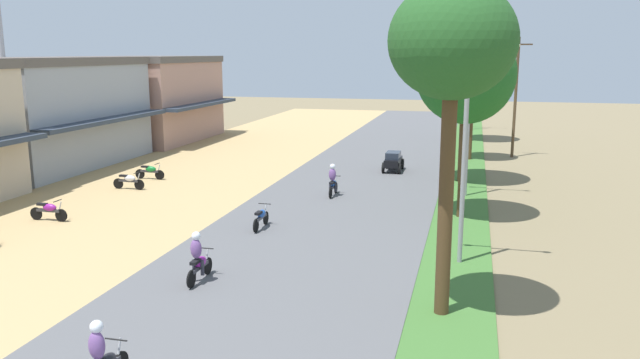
% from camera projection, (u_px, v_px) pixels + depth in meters
% --- Properties ---
extents(shophouse_mid, '(8.31, 12.86, 6.90)m').
position_uv_depth(shophouse_mid, '(50.00, 113.00, 39.37)').
color(shophouse_mid, '#999EA8').
rests_on(shophouse_mid, ground).
extents(shophouse_far, '(9.66, 11.53, 6.90)m').
position_uv_depth(shophouse_far, '(149.00, 99.00, 51.26)').
color(shophouse_far, tan).
rests_on(shophouse_far, ground).
extents(parked_motorbike_third, '(1.80, 0.54, 0.94)m').
position_uv_depth(parked_motorbike_third, '(49.00, 210.00, 26.75)').
color(parked_motorbike_third, black).
rests_on(parked_motorbike_third, dirt_shoulder).
extents(parked_motorbike_fourth, '(1.80, 0.54, 0.94)m').
position_uv_depth(parked_motorbike_fourth, '(129.00, 180.00, 32.95)').
color(parked_motorbike_fourth, black).
rests_on(parked_motorbike_fourth, dirt_shoulder).
extents(parked_motorbike_fifth, '(1.80, 0.54, 0.94)m').
position_uv_depth(parked_motorbike_fifth, '(150.00, 171.00, 35.58)').
color(parked_motorbike_fifth, black).
rests_on(parked_motorbike_fifth, dirt_shoulder).
extents(median_tree_nearest, '(3.31, 3.31, 8.95)m').
position_uv_depth(median_tree_nearest, '(452.00, 45.00, 15.93)').
color(median_tree_nearest, '#4C351E').
rests_on(median_tree_nearest, median_strip).
extents(median_tree_second, '(4.20, 4.20, 8.33)m').
position_uv_depth(median_tree_second, '(466.00, 74.00, 26.34)').
color(median_tree_second, '#4C351E').
rests_on(median_tree_second, median_strip).
extents(median_tree_third, '(4.74, 4.74, 8.97)m').
position_uv_depth(median_tree_third, '(466.00, 64.00, 33.82)').
color(median_tree_third, '#4C351E').
rests_on(median_tree_third, median_strip).
extents(median_tree_fourth, '(3.50, 3.50, 8.82)m').
position_uv_depth(median_tree_fourth, '(474.00, 61.00, 41.10)').
color(median_tree_fourth, '#4C351E').
rests_on(median_tree_fourth, median_strip).
extents(median_tree_fifth, '(4.53, 4.53, 10.72)m').
position_uv_depth(median_tree_fifth, '(474.00, 40.00, 49.66)').
color(median_tree_fifth, '#4C351E').
rests_on(median_tree_fifth, median_strip).
extents(streetlamp_near, '(3.16, 0.20, 7.56)m').
position_uv_depth(streetlamp_near, '(465.00, 137.00, 20.72)').
color(streetlamp_near, gray).
rests_on(streetlamp_near, median_strip).
extents(streetlamp_mid, '(3.16, 0.20, 7.98)m').
position_uv_depth(streetlamp_mid, '(469.00, 105.00, 30.73)').
color(streetlamp_mid, gray).
rests_on(streetlamp_mid, median_strip).
extents(streetlamp_far, '(3.16, 0.20, 8.42)m').
position_uv_depth(streetlamp_far, '(473.00, 78.00, 57.93)').
color(streetlamp_far, gray).
rests_on(streetlamp_far, median_strip).
extents(utility_pole_near, '(1.80, 0.20, 8.22)m').
position_uv_depth(utility_pole_near, '(516.00, 95.00, 42.77)').
color(utility_pole_near, brown).
rests_on(utility_pole_near, ground).
extents(car_sedan_black, '(1.10, 2.26, 1.19)m').
position_uv_depth(car_sedan_black, '(393.00, 160.00, 37.91)').
color(car_sedan_black, black).
rests_on(car_sedan_black, road_strip).
extents(motorbike_ahead_second, '(0.54, 1.80, 1.66)m').
position_uv_depth(motorbike_ahead_second, '(102.00, 358.00, 13.15)').
color(motorbike_ahead_second, black).
rests_on(motorbike_ahead_second, road_strip).
extents(motorbike_ahead_third, '(0.54, 1.80, 1.66)m').
position_uv_depth(motorbike_ahead_third, '(198.00, 258.00, 19.54)').
color(motorbike_ahead_third, black).
rests_on(motorbike_ahead_third, road_strip).
extents(motorbike_ahead_fourth, '(0.54, 1.80, 0.94)m').
position_uv_depth(motorbike_ahead_fourth, '(261.00, 217.00, 25.57)').
color(motorbike_ahead_fourth, black).
rests_on(motorbike_ahead_fourth, road_strip).
extents(motorbike_ahead_fifth, '(0.54, 1.80, 1.66)m').
position_uv_depth(motorbike_ahead_fifth, '(333.00, 181.00, 31.31)').
color(motorbike_ahead_fifth, black).
rests_on(motorbike_ahead_fifth, road_strip).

